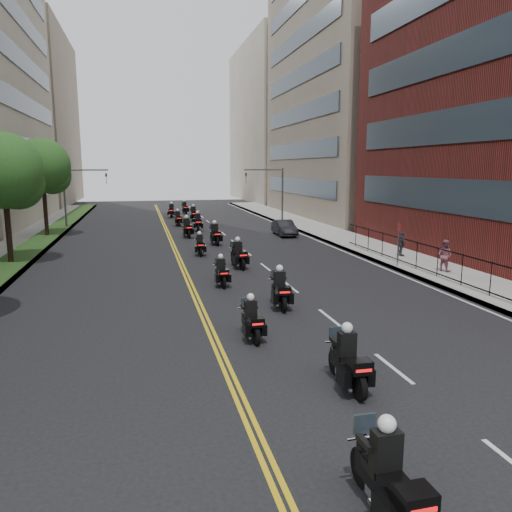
{
  "coord_description": "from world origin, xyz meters",
  "views": [
    {
      "loc": [
        -3.67,
        -7.24,
        5.68
      ],
      "look_at": [
        1.63,
        15.66,
        1.47
      ],
      "focal_mm": 35.0,
      "sensor_mm": 36.0,
      "label": 1
    }
  ],
  "objects_px": {
    "motorcycle_2": "(252,321)",
    "motorcycle_7": "(215,235)",
    "parked_sedan": "(284,228)",
    "motorcycle_1": "(348,363)",
    "motorcycle_13": "(185,208)",
    "motorcycle_8": "(187,229)",
    "motorcycle_0": "(389,481)",
    "motorcycle_11": "(193,215)",
    "motorcycle_12": "(172,211)",
    "pedestrian_b": "(445,255)",
    "motorcycle_4": "(221,273)",
    "pedestrian_c": "(402,244)",
    "motorcycle_5": "(238,256)",
    "motorcycle_9": "(198,223)",
    "motorcycle_10": "(178,219)",
    "motorcycle_6": "(200,246)",
    "motorcycle_3": "(280,291)"
  },
  "relations": [
    {
      "from": "motorcycle_5",
      "to": "pedestrian_c",
      "type": "relative_size",
      "value": 1.54
    },
    {
      "from": "motorcycle_1",
      "to": "pedestrian_b",
      "type": "relative_size",
      "value": 1.38
    },
    {
      "from": "motorcycle_0",
      "to": "motorcycle_10",
      "type": "xyz_separation_m",
      "value": [
        -0.22,
        42.31,
        -0.04
      ]
    },
    {
      "from": "motorcycle_7",
      "to": "motorcycle_12",
      "type": "height_order",
      "value": "motorcycle_12"
    },
    {
      "from": "motorcycle_0",
      "to": "parked_sedan",
      "type": "distance_m",
      "value": 34.21
    },
    {
      "from": "motorcycle_10",
      "to": "pedestrian_b",
      "type": "bearing_deg",
      "value": -69.19
    },
    {
      "from": "motorcycle_5",
      "to": "parked_sedan",
      "type": "xyz_separation_m",
      "value": [
        6.35,
        12.43,
        -0.05
      ]
    },
    {
      "from": "motorcycle_4",
      "to": "motorcycle_5",
      "type": "relative_size",
      "value": 0.87
    },
    {
      "from": "motorcycle_6",
      "to": "pedestrian_c",
      "type": "height_order",
      "value": "pedestrian_c"
    },
    {
      "from": "motorcycle_7",
      "to": "parked_sedan",
      "type": "relative_size",
      "value": 0.62
    },
    {
      "from": "motorcycle_4",
      "to": "motorcycle_12",
      "type": "xyz_separation_m",
      "value": [
        -0.29,
        33.78,
        0.1
      ]
    },
    {
      "from": "motorcycle_6",
      "to": "motorcycle_1",
      "type": "bearing_deg",
      "value": -84.1
    },
    {
      "from": "motorcycle_0",
      "to": "motorcycle_11",
      "type": "xyz_separation_m",
      "value": [
        1.7,
        46.15,
        0.02
      ]
    },
    {
      "from": "motorcycle_9",
      "to": "motorcycle_12",
      "type": "height_order",
      "value": "motorcycle_9"
    },
    {
      "from": "motorcycle_4",
      "to": "pedestrian_c",
      "type": "height_order",
      "value": "pedestrian_c"
    },
    {
      "from": "motorcycle_7",
      "to": "motorcycle_11",
      "type": "xyz_separation_m",
      "value": [
        0.13,
        16.43,
        0.01
      ]
    },
    {
      "from": "motorcycle_8",
      "to": "pedestrian_b",
      "type": "relative_size",
      "value": 1.45
    },
    {
      "from": "motorcycle_0",
      "to": "motorcycle_6",
      "type": "height_order",
      "value": "motorcycle_0"
    },
    {
      "from": "motorcycle_0",
      "to": "pedestrian_c",
      "type": "height_order",
      "value": "motorcycle_0"
    },
    {
      "from": "motorcycle_4",
      "to": "motorcycle_12",
      "type": "distance_m",
      "value": 33.78
    },
    {
      "from": "motorcycle_7",
      "to": "pedestrian_b",
      "type": "relative_size",
      "value": 1.43
    },
    {
      "from": "motorcycle_8",
      "to": "motorcycle_13",
      "type": "xyz_separation_m",
      "value": [
        1.64,
        20.81,
        -0.04
      ]
    },
    {
      "from": "motorcycle_0",
      "to": "parked_sedan",
      "type": "bearing_deg",
      "value": 75.44
    },
    {
      "from": "motorcycle_10",
      "to": "motorcycle_7",
      "type": "bearing_deg",
      "value": -86.81
    },
    {
      "from": "motorcycle_8",
      "to": "parked_sedan",
      "type": "bearing_deg",
      "value": -10.95
    },
    {
      "from": "motorcycle_9",
      "to": "motorcycle_10",
      "type": "relative_size",
      "value": 1.09
    },
    {
      "from": "motorcycle_9",
      "to": "motorcycle_11",
      "type": "xyz_separation_m",
      "value": [
        0.47,
        8.29,
        -0.01
      ]
    },
    {
      "from": "motorcycle_1",
      "to": "motorcycle_10",
      "type": "xyz_separation_m",
      "value": [
        -1.58,
        37.53,
        -0.02
      ]
    },
    {
      "from": "motorcycle_1",
      "to": "pedestrian_c",
      "type": "height_order",
      "value": "motorcycle_1"
    },
    {
      "from": "motorcycle_1",
      "to": "motorcycle_6",
      "type": "distance_m",
      "value": 20.79
    },
    {
      "from": "motorcycle_7",
      "to": "motorcycle_8",
      "type": "relative_size",
      "value": 0.99
    },
    {
      "from": "motorcycle_12",
      "to": "motorcycle_13",
      "type": "distance_m",
      "value": 4.72
    },
    {
      "from": "motorcycle_11",
      "to": "motorcycle_12",
      "type": "relative_size",
      "value": 1.01
    },
    {
      "from": "motorcycle_4",
      "to": "parked_sedan",
      "type": "distance_m",
      "value": 18.32
    },
    {
      "from": "motorcycle_3",
      "to": "motorcycle_9",
      "type": "height_order",
      "value": "motorcycle_9"
    },
    {
      "from": "motorcycle_1",
      "to": "motorcycle_13",
      "type": "bearing_deg",
      "value": 90.67
    },
    {
      "from": "motorcycle_4",
      "to": "motorcycle_8",
      "type": "height_order",
      "value": "motorcycle_8"
    },
    {
      "from": "motorcycle_13",
      "to": "parked_sedan",
      "type": "relative_size",
      "value": 0.6
    },
    {
      "from": "motorcycle_5",
      "to": "motorcycle_9",
      "type": "xyz_separation_m",
      "value": [
        -0.37,
        17.02,
        0.03
      ]
    },
    {
      "from": "motorcycle_12",
      "to": "parked_sedan",
      "type": "xyz_separation_m",
      "value": [
        8.27,
        -17.28,
        -0.07
      ]
    },
    {
      "from": "motorcycle_1",
      "to": "motorcycle_8",
      "type": "bearing_deg",
      "value": 93.73
    },
    {
      "from": "motorcycle_5",
      "to": "motorcycle_13",
      "type": "height_order",
      "value": "motorcycle_5"
    },
    {
      "from": "motorcycle_7",
      "to": "motorcycle_8",
      "type": "bearing_deg",
      "value": 108.11
    },
    {
      "from": "motorcycle_12",
      "to": "pedestrian_b",
      "type": "height_order",
      "value": "pedestrian_b"
    },
    {
      "from": "motorcycle_8",
      "to": "motorcycle_6",
      "type": "bearing_deg",
      "value": -94.94
    },
    {
      "from": "motorcycle_7",
      "to": "parked_sedan",
      "type": "distance_m",
      "value": 7.3
    },
    {
      "from": "motorcycle_1",
      "to": "motorcycle_5",
      "type": "xyz_separation_m",
      "value": [
        0.23,
        16.07,
        0.01
      ]
    },
    {
      "from": "motorcycle_2",
      "to": "motorcycle_7",
      "type": "height_order",
      "value": "motorcycle_7"
    },
    {
      "from": "motorcycle_4",
      "to": "pedestrian_b",
      "type": "xyz_separation_m",
      "value": [
        12.12,
        -0.03,
        0.39
      ]
    },
    {
      "from": "motorcycle_0",
      "to": "motorcycle_7",
      "type": "xyz_separation_m",
      "value": [
        1.57,
        29.72,
        0.01
      ]
    }
  ]
}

